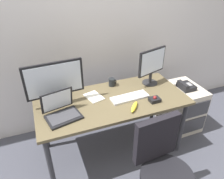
{
  "coord_description": "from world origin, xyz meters",
  "views": [
    {
      "loc": [
        -0.67,
        -1.73,
        1.97
      ],
      "look_at": [
        0.0,
        0.0,
        0.84
      ],
      "focal_mm": 33.83,
      "sensor_mm": 36.0,
      "label": 1
    }
  ],
  "objects_px": {
    "paper_notepad": "(94,97)",
    "desk_phone": "(186,86)",
    "coffee_mug": "(112,82)",
    "banana": "(134,107)",
    "trackball_mouse": "(155,99)",
    "keyboard": "(130,97)",
    "laptop": "(61,111)",
    "office_chair": "(162,175)",
    "monitor_main": "(55,81)",
    "file_cabinet": "(181,107)",
    "monitor_side": "(152,64)"
  },
  "relations": [
    {
      "from": "banana",
      "to": "office_chair",
      "type": "bearing_deg",
      "value": -90.14
    },
    {
      "from": "monitor_side",
      "to": "banana",
      "type": "relative_size",
      "value": 2.26
    },
    {
      "from": "file_cabinet",
      "to": "desk_phone",
      "type": "distance_m",
      "value": 0.33
    },
    {
      "from": "monitor_side",
      "to": "banana",
      "type": "xyz_separation_m",
      "value": [
        -0.4,
        -0.39,
        -0.23
      ]
    },
    {
      "from": "desk_phone",
      "to": "laptop",
      "type": "distance_m",
      "value": 1.58
    },
    {
      "from": "keyboard",
      "to": "trackball_mouse",
      "type": "height_order",
      "value": "trackball_mouse"
    },
    {
      "from": "office_chair",
      "to": "keyboard",
      "type": "xyz_separation_m",
      "value": [
        0.04,
        0.75,
        0.32
      ]
    },
    {
      "from": "monitor_side",
      "to": "trackball_mouse",
      "type": "bearing_deg",
      "value": -112.84
    },
    {
      "from": "file_cabinet",
      "to": "trackball_mouse",
      "type": "bearing_deg",
      "value": -156.0
    },
    {
      "from": "monitor_main",
      "to": "monitor_side",
      "type": "distance_m",
      "value": 1.09
    },
    {
      "from": "file_cabinet",
      "to": "desk_phone",
      "type": "xyz_separation_m",
      "value": [
        -0.01,
        -0.02,
        0.33
      ]
    },
    {
      "from": "banana",
      "to": "trackball_mouse",
      "type": "bearing_deg",
      "value": 8.41
    },
    {
      "from": "file_cabinet",
      "to": "office_chair",
      "type": "bearing_deg",
      "value": -135.03
    },
    {
      "from": "keyboard",
      "to": "coffee_mug",
      "type": "bearing_deg",
      "value": 103.43
    },
    {
      "from": "keyboard",
      "to": "trackball_mouse",
      "type": "distance_m",
      "value": 0.26
    },
    {
      "from": "paper_notepad",
      "to": "banana",
      "type": "xyz_separation_m",
      "value": [
        0.31,
        -0.34,
        0.01
      ]
    },
    {
      "from": "paper_notepad",
      "to": "office_chair",
      "type": "bearing_deg",
      "value": -71.09
    },
    {
      "from": "coffee_mug",
      "to": "desk_phone",
      "type": "bearing_deg",
      "value": -12.27
    },
    {
      "from": "desk_phone",
      "to": "keyboard",
      "type": "relative_size",
      "value": 0.48
    },
    {
      "from": "monitor_main",
      "to": "coffee_mug",
      "type": "distance_m",
      "value": 0.7
    },
    {
      "from": "office_chair",
      "to": "monitor_main",
      "type": "bearing_deg",
      "value": 126.5
    },
    {
      "from": "desk_phone",
      "to": "monitor_main",
      "type": "bearing_deg",
      "value": 177.96
    },
    {
      "from": "coffee_mug",
      "to": "trackball_mouse",
      "type": "bearing_deg",
      "value": -57.96
    },
    {
      "from": "monitor_main",
      "to": "keyboard",
      "type": "height_order",
      "value": "monitor_main"
    },
    {
      "from": "keyboard",
      "to": "laptop",
      "type": "bearing_deg",
      "value": -177.04
    },
    {
      "from": "monitor_main",
      "to": "trackball_mouse",
      "type": "height_order",
      "value": "monitor_main"
    },
    {
      "from": "monitor_main",
      "to": "trackball_mouse",
      "type": "bearing_deg",
      "value": -18.9
    },
    {
      "from": "monitor_side",
      "to": "keyboard",
      "type": "height_order",
      "value": "monitor_side"
    },
    {
      "from": "laptop",
      "to": "trackball_mouse",
      "type": "relative_size",
      "value": 3.27
    },
    {
      "from": "laptop",
      "to": "paper_notepad",
      "type": "xyz_separation_m",
      "value": [
        0.37,
        0.19,
        -0.05
      ]
    },
    {
      "from": "file_cabinet",
      "to": "paper_notepad",
      "type": "relative_size",
      "value": 2.86
    },
    {
      "from": "monitor_side",
      "to": "keyboard",
      "type": "relative_size",
      "value": 1.03
    },
    {
      "from": "office_chair",
      "to": "banana",
      "type": "height_order",
      "value": "office_chair"
    },
    {
      "from": "file_cabinet",
      "to": "banana",
      "type": "relative_size",
      "value": 3.13
    },
    {
      "from": "file_cabinet",
      "to": "keyboard",
      "type": "distance_m",
      "value": 0.97
    },
    {
      "from": "keyboard",
      "to": "monitor_side",
      "type": "bearing_deg",
      "value": 29.77
    },
    {
      "from": "keyboard",
      "to": "laptop",
      "type": "xyz_separation_m",
      "value": [
        -0.73,
        -0.04,
        0.04
      ]
    },
    {
      "from": "desk_phone",
      "to": "monitor_side",
      "type": "height_order",
      "value": "monitor_side"
    },
    {
      "from": "desk_phone",
      "to": "keyboard",
      "type": "height_order",
      "value": "keyboard"
    },
    {
      "from": "monitor_side",
      "to": "coffee_mug",
      "type": "bearing_deg",
      "value": 165.78
    },
    {
      "from": "trackball_mouse",
      "to": "coffee_mug",
      "type": "xyz_separation_m",
      "value": [
        -0.29,
        0.47,
        0.02
      ]
    },
    {
      "from": "office_chair",
      "to": "laptop",
      "type": "xyz_separation_m",
      "value": [
        -0.69,
        0.72,
        0.36
      ]
    },
    {
      "from": "office_chair",
      "to": "paper_notepad",
      "type": "xyz_separation_m",
      "value": [
        -0.31,
        0.91,
        0.31
      ]
    },
    {
      "from": "monitor_side",
      "to": "file_cabinet",
      "type": "bearing_deg",
      "value": -8.39
    },
    {
      "from": "paper_notepad",
      "to": "desk_phone",
      "type": "bearing_deg",
      "value": -1.66
    },
    {
      "from": "laptop",
      "to": "file_cabinet",
      "type": "bearing_deg",
      "value": 6.32
    },
    {
      "from": "desk_phone",
      "to": "banana",
      "type": "bearing_deg",
      "value": -160.95
    },
    {
      "from": "monitor_side",
      "to": "paper_notepad",
      "type": "height_order",
      "value": "monitor_side"
    },
    {
      "from": "monitor_side",
      "to": "banana",
      "type": "height_order",
      "value": "monitor_side"
    },
    {
      "from": "file_cabinet",
      "to": "trackball_mouse",
      "type": "xyz_separation_m",
      "value": [
        -0.64,
        -0.28,
        0.45
      ]
    }
  ]
}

